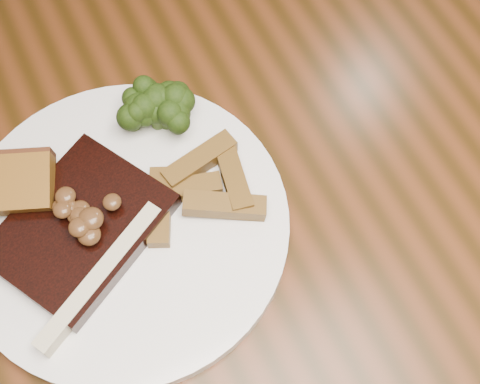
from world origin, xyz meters
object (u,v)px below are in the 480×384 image
object	(u,v)px
steak	(81,229)
garlic_bread	(6,195)
dining_table	(243,235)
potato_wedges	(200,181)
plate	(126,226)

from	to	relation	value
steak	garlic_bread	bearing A→B (deg)	99.31
dining_table	steak	size ratio (longest dim) A/B	10.50
dining_table	potato_wedges	distance (m)	0.12
garlic_bread	potato_wedges	distance (m)	0.18
plate	steak	bearing A→B (deg)	169.34
plate	potato_wedges	xyz separation A→B (m)	(0.08, 0.00, 0.02)
dining_table	potato_wedges	bearing A→B (deg)	142.42
steak	potato_wedges	distance (m)	0.12
plate	potato_wedges	size ratio (longest dim) A/B	3.10
plate	steak	size ratio (longest dim) A/B	2.04
garlic_bread	plate	bearing A→B (deg)	-16.61
dining_table	garlic_bread	bearing A→B (deg)	155.31
plate	garlic_bread	xyz separation A→B (m)	(-0.09, 0.07, 0.02)
garlic_bread	potato_wedges	xyz separation A→B (m)	(0.17, -0.07, 0.00)
steak	potato_wedges	xyz separation A→B (m)	(0.12, -0.00, 0.00)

